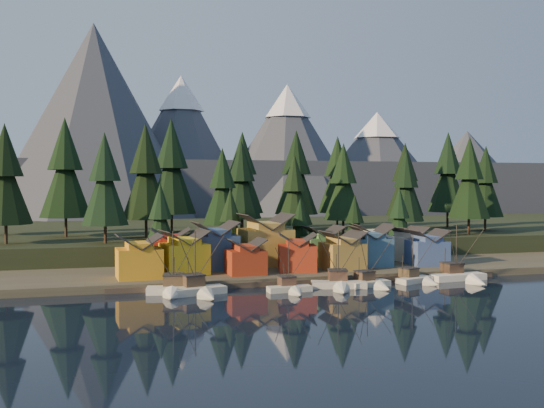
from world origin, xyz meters
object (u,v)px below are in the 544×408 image
object	(u,v)px
boat_4	(372,276)
house_front_1	(184,251)
house_back_1	(215,244)
boat_2	(291,282)
house_front_0	(139,255)
boat_1	(199,282)
boat_6	(463,270)
boat_0	(173,281)
house_back_0	(171,248)
boat_5	(418,273)
boat_3	(340,277)

from	to	relation	value
boat_4	house_front_1	xyz separation A→B (m)	(-33.96, 16.41, 4.04)
house_back_1	boat_2	bearing A→B (deg)	-71.37
boat_4	house_front_0	distance (m)	45.34
boat_1	boat_6	size ratio (longest dim) A/B	0.97
boat_0	house_back_0	bearing A→B (deg)	94.55
boat_1	boat_5	distance (m)	44.14
house_front_0	house_front_1	xyz separation A→B (m)	(9.11, 2.77, 0.25)
boat_0	boat_6	size ratio (longest dim) A/B	0.95
boat_2	boat_6	size ratio (longest dim) A/B	0.76
boat_2	house_back_0	distance (m)	31.48
boat_3	boat_4	world-z (taller)	boat_3
house_front_1	house_back_0	bearing A→B (deg)	95.38
boat_5	house_back_1	distance (m)	43.01
boat_4	boat_5	world-z (taller)	boat_4
boat_3	house_back_1	size ratio (longest dim) A/B	1.20
house_back_1	boat_6	bearing A→B (deg)	-27.66
house_front_0	house_back_0	world-z (taller)	house_back_0
boat_5	house_back_1	world-z (taller)	house_back_1
boat_6	house_front_1	bearing A→B (deg)	161.14
house_back_1	house_front_1	bearing A→B (deg)	-144.35
boat_5	house_back_0	size ratio (longest dim) A/B	1.22
boat_0	house_front_0	size ratio (longest dim) A/B	1.39
boat_3	house_back_1	world-z (taller)	house_back_1
boat_2	boat_5	size ratio (longest dim) A/B	0.93
boat_1	house_front_1	distance (m)	16.55
boat_5	house_front_0	xyz separation A→B (m)	(-53.93, 11.60, 3.78)
boat_2	house_front_0	world-z (taller)	house_front_0
boat_5	house_back_0	world-z (taller)	house_back_0
boat_3	boat_6	distance (m)	27.68
boat_0	boat_6	xyz separation A→B (m)	(58.68, -0.15, -0.23)
boat_4	house_back_0	xyz separation A→B (m)	(-36.03, 23.34, 3.99)
boat_0	boat_4	world-z (taller)	boat_0
boat_3	house_front_0	distance (m)	39.01
boat_0	boat_1	bearing A→B (deg)	-14.92
house_back_0	boat_1	bearing A→B (deg)	-79.50
house_front_1	house_back_0	world-z (taller)	house_front_1
house_back_1	house_front_0	bearing A→B (deg)	-155.90
boat_0	boat_3	xyz separation A→B (m)	(31.08, -2.19, -0.22)
boat_5	boat_6	distance (m)	10.09
house_back_0	house_back_1	size ratio (longest dim) A/B	0.87
boat_3	boat_5	world-z (taller)	boat_3
house_front_0	house_front_1	distance (m)	9.52
boat_6	boat_0	bearing A→B (deg)	175.53
house_front_0	boat_2	bearing A→B (deg)	-33.66
boat_2	boat_6	distance (m)	37.66
boat_0	boat_5	bearing A→B (deg)	8.85
boat_4	house_front_0	xyz separation A→B (m)	(-43.07, 13.64, 3.79)
boat_2	house_back_1	xyz separation A→B (m)	(-10.07, 23.62, 4.90)
house_back_1	boat_1	bearing A→B (deg)	-110.98
boat_5	boat_6	xyz separation A→B (m)	(10.09, 0.13, 0.14)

